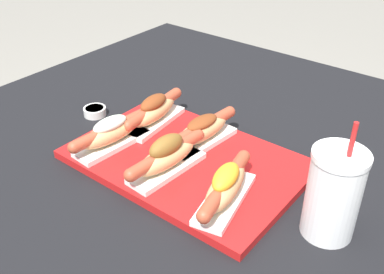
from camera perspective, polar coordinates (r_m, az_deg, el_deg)
patio_table at (r=1.26m, az=1.02°, el=-13.62°), size 1.24×1.18×0.69m
serving_tray at (r=0.95m, az=-0.74°, el=-3.00°), size 0.48×0.32×0.02m
hot_dog_0 at (r=0.98m, az=-10.25°, el=0.55°), size 0.07×0.21×0.07m
hot_dog_1 at (r=0.89m, az=-3.25°, el=-2.42°), size 0.07×0.21×0.08m
hot_dog_2 at (r=0.81m, az=4.26°, el=-6.32°), size 0.10×0.21×0.07m
hot_dog_3 at (r=1.05m, az=-4.88°, el=3.29°), size 0.08×0.21×0.07m
hot_dog_4 at (r=0.97m, az=1.29°, el=0.80°), size 0.07×0.21×0.06m
sauce_bowl at (r=1.16m, az=-12.24°, el=3.25°), size 0.06×0.06×0.02m
drink_cup at (r=0.78m, az=17.50°, el=-6.92°), size 0.09×0.09×0.22m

